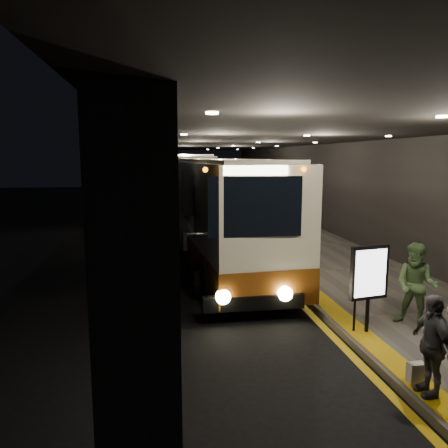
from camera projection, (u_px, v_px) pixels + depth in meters
ground at (203, 289)px, 12.63m from camera, size 90.00×90.00×0.00m
lane_line_white at (144, 253)px, 17.24m from camera, size 0.12×50.00×0.01m
kerb_stripe_yellow at (247, 250)px, 17.88m from camera, size 0.18×50.00×0.01m
sidewalk at (303, 246)px, 18.23m from camera, size 4.50×50.00×0.15m
tactile_strip at (259, 246)px, 17.93m from camera, size 0.50×50.00×0.01m
terminal_wall at (357, 176)px, 18.13m from camera, size 0.10×50.00×6.00m
support_columns at (150, 200)px, 15.98m from camera, size 0.80×24.80×4.40m
canopy at (252, 136)px, 17.20m from camera, size 9.00×50.00×0.40m
coach_main at (218, 216)px, 15.19m from camera, size 3.15×11.68×3.61m
coach_second at (189, 184)px, 31.93m from camera, size 2.63×12.16×3.82m
coach_third at (179, 176)px, 44.24m from camera, size 2.99×12.04×3.75m
passenger_boarding at (311, 257)px, 12.10m from camera, size 0.61×0.74×1.75m
passenger_waiting_green at (416, 285)px, 9.31m from camera, size 1.01×1.03×1.83m
passenger_waiting_grey at (432, 345)px, 6.64m from camera, size 0.50×0.95×1.60m
bag_polka at (429, 324)px, 9.11m from camera, size 0.29×0.15×0.34m
bag_plain at (416, 373)px, 7.05m from camera, size 0.28×0.17×0.34m
info_sign at (369, 274)px, 8.95m from camera, size 0.88×0.26×1.85m
stanchion_post at (355, 306)px, 9.09m from camera, size 0.05×0.05×1.09m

